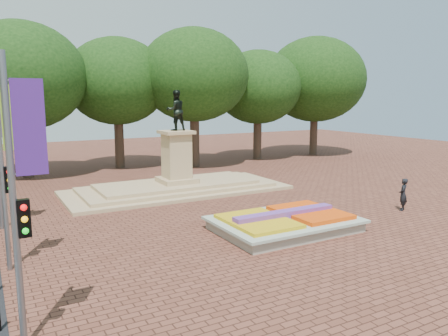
# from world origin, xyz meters

# --- Properties ---
(ground) EXTENTS (90.00, 90.00, 0.00)m
(ground) POSITION_xyz_m (0.00, 0.00, 0.00)
(ground) COLOR brown
(ground) RESTS_ON ground
(flower_bed) EXTENTS (6.30, 4.30, 0.91)m
(flower_bed) POSITION_xyz_m (1.03, -2.00, 0.38)
(flower_bed) COLOR gray
(flower_bed) RESTS_ON ground
(monument) EXTENTS (14.00, 6.00, 6.40)m
(monument) POSITION_xyz_m (0.00, 8.00, 0.88)
(monument) COLOR tan
(monument) RESTS_ON ground
(tree_row_back) EXTENTS (44.80, 8.80, 10.43)m
(tree_row_back) POSITION_xyz_m (2.33, 18.00, 6.67)
(tree_row_back) COLOR #3B2B20
(tree_row_back) RESTS_ON ground
(banner_poles) EXTENTS (0.88, 11.17, 7.00)m
(banner_poles) POSITION_xyz_m (-10.08, -1.31, 3.88)
(banner_poles) COLOR slate
(banner_poles) RESTS_ON ground
(pedestrian) EXTENTS (0.75, 0.69, 1.72)m
(pedestrian) POSITION_xyz_m (8.64, -2.23, 0.86)
(pedestrian) COLOR black
(pedestrian) RESTS_ON ground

